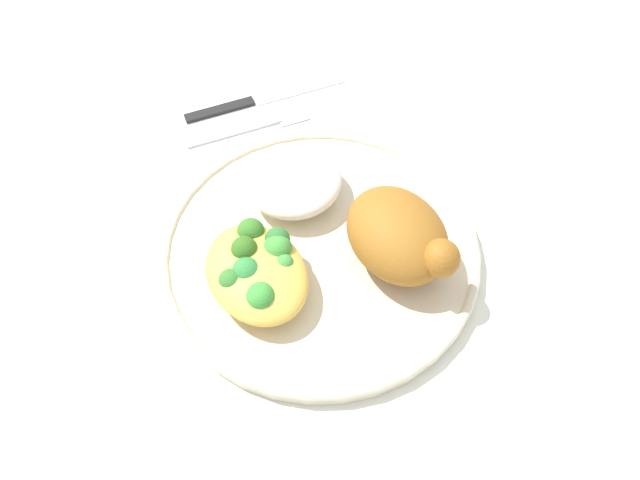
# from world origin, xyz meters

# --- Properties ---
(ground_plane) EXTENTS (2.00, 2.00, 0.00)m
(ground_plane) POSITION_xyz_m (0.00, 0.00, 0.00)
(ground_plane) COLOR silver
(plate) EXTENTS (0.30, 0.30, 0.02)m
(plate) POSITION_xyz_m (0.00, 0.00, 0.01)
(plate) COLOR beige
(plate) RESTS_ON ground_plane
(roasted_chicken) EXTENTS (0.12, 0.08, 0.06)m
(roasted_chicken) POSITION_xyz_m (0.05, 0.06, 0.05)
(roasted_chicken) COLOR #965D1E
(roasted_chicken) RESTS_ON plate
(rice_pile) EXTENTS (0.09, 0.09, 0.04)m
(rice_pile) POSITION_xyz_m (-0.07, 0.01, 0.04)
(rice_pile) COLOR white
(rice_pile) RESTS_ON plate
(mac_cheese_with_broccoli) EXTENTS (0.11, 0.09, 0.04)m
(mac_cheese_with_broccoli) POSITION_xyz_m (0.01, -0.07, 0.04)
(mac_cheese_with_broccoli) COLOR #E9B94A
(mac_cheese_with_broccoli) RESTS_ON plate
(fork) EXTENTS (0.03, 0.14, 0.01)m
(fork) POSITION_xyz_m (-0.18, 0.02, 0.00)
(fork) COLOR #B2B2B7
(fork) RESTS_ON ground_plane
(knife) EXTENTS (0.04, 0.19, 0.01)m
(knife) POSITION_xyz_m (-0.22, 0.04, 0.00)
(knife) COLOR black
(knife) RESTS_ON ground_plane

